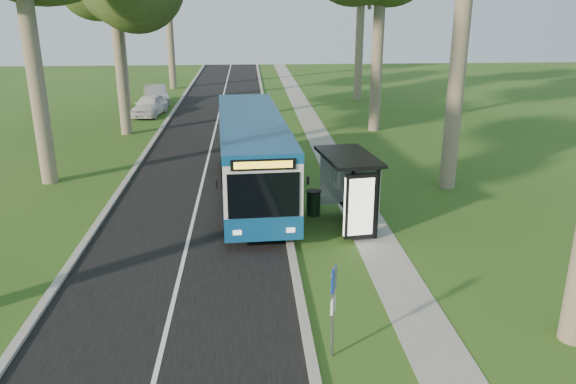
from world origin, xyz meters
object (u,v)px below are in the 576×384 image
bus_stop_sign (333,301)px  litter_bin (314,203)px  car_silver (156,95)px  bus (252,154)px  bus_shelter (354,180)px  car_white (150,105)px

bus_stop_sign → litter_bin: 9.30m
bus_stop_sign → litter_bin: size_ratio=2.33×
car_silver → bus: bearing=-85.8°
bus_shelter → car_white: (-10.86, 22.92, -1.17)m
bus_stop_sign → car_silver: bearing=127.9°
car_white → bus_stop_sign: bearing=-65.4°
bus_shelter → litter_bin: (-1.22, 1.70, -1.43)m
bus_shelter → car_silver: size_ratio=0.72×
bus → bus_stop_sign: size_ratio=5.46×
car_white → car_silver: size_ratio=0.95×
bus_shelter → car_silver: 29.82m
bus → bus_shelter: 5.83m
bus_stop_sign → car_white: bus_stop_sign is taller
bus_stop_sign → litter_bin: bearing=109.2°
litter_bin → car_silver: 27.77m
bus_shelter → car_silver: (-11.11, 27.64, -1.16)m
bus_shelter → bus_stop_sign: bearing=-111.7°
bus_stop_sign → bus_shelter: (1.85, 7.53, 0.47)m
bus → litter_bin: bus is taller
bus → bus_shelter: size_ratio=3.73×
car_silver → bus_shelter: bearing=-82.1°
car_white → litter_bin: bearing=-57.4°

